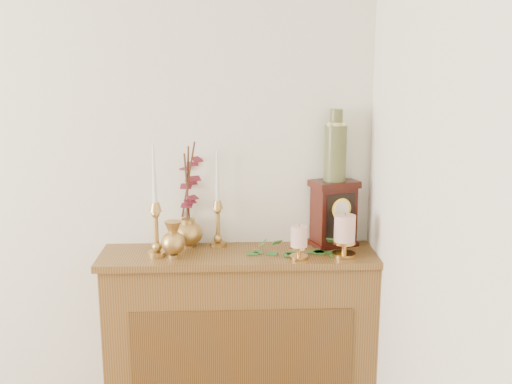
{
  "coord_description": "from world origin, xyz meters",
  "views": [
    {
      "loc": [
        1.36,
        -0.44,
        1.76
      ],
      "look_at": [
        1.47,
        2.05,
        1.21
      ],
      "focal_mm": 42.0,
      "sensor_mm": 36.0,
      "label": 1
    }
  ],
  "objects_px": {
    "bud_vase": "(173,240)",
    "mantel_clock": "(334,214)",
    "ceramic_vase": "(335,149)",
    "candlestick_center": "(218,216)",
    "ginger_jar": "(190,198)",
    "candlestick_left": "(156,220)"
  },
  "relations": [
    {
      "from": "bud_vase",
      "to": "mantel_clock",
      "type": "height_order",
      "value": "mantel_clock"
    },
    {
      "from": "mantel_clock",
      "to": "ceramic_vase",
      "type": "relative_size",
      "value": 0.94
    },
    {
      "from": "ceramic_vase",
      "to": "candlestick_center",
      "type": "bearing_deg",
      "value": -179.72
    },
    {
      "from": "mantel_clock",
      "to": "ginger_jar",
      "type": "bearing_deg",
      "value": 157.17
    },
    {
      "from": "bud_vase",
      "to": "ceramic_vase",
      "type": "bearing_deg",
      "value": 12.88
    },
    {
      "from": "candlestick_left",
      "to": "ginger_jar",
      "type": "relative_size",
      "value": 1.0
    },
    {
      "from": "candlestick_center",
      "to": "mantel_clock",
      "type": "bearing_deg",
      "value": 0.0
    },
    {
      "from": "ginger_jar",
      "to": "ceramic_vase",
      "type": "xyz_separation_m",
      "value": [
        0.65,
        -0.03,
        0.23
      ]
    },
    {
      "from": "candlestick_left",
      "to": "ginger_jar",
      "type": "distance_m",
      "value": 0.22
    },
    {
      "from": "candlestick_center",
      "to": "ceramic_vase",
      "type": "xyz_separation_m",
      "value": [
        0.53,
        0.0,
        0.3
      ]
    },
    {
      "from": "ginger_jar",
      "to": "ceramic_vase",
      "type": "bearing_deg",
      "value": -2.82
    },
    {
      "from": "ginger_jar",
      "to": "ceramic_vase",
      "type": "relative_size",
      "value": 1.52
    },
    {
      "from": "candlestick_left",
      "to": "mantel_clock",
      "type": "relative_size",
      "value": 1.62
    },
    {
      "from": "bud_vase",
      "to": "ceramic_vase",
      "type": "height_order",
      "value": "ceramic_vase"
    },
    {
      "from": "ginger_jar",
      "to": "mantel_clock",
      "type": "height_order",
      "value": "ginger_jar"
    },
    {
      "from": "candlestick_left",
      "to": "mantel_clock",
      "type": "height_order",
      "value": "candlestick_left"
    },
    {
      "from": "candlestick_center",
      "to": "mantel_clock",
      "type": "distance_m",
      "value": 0.53
    },
    {
      "from": "candlestick_left",
      "to": "mantel_clock",
      "type": "distance_m",
      "value": 0.8
    },
    {
      "from": "candlestick_left",
      "to": "candlestick_center",
      "type": "distance_m",
      "value": 0.29
    },
    {
      "from": "candlestick_center",
      "to": "ceramic_vase",
      "type": "relative_size",
      "value": 1.37
    },
    {
      "from": "candlestick_center",
      "to": "bud_vase",
      "type": "height_order",
      "value": "candlestick_center"
    },
    {
      "from": "candlestick_center",
      "to": "mantel_clock",
      "type": "height_order",
      "value": "candlestick_center"
    }
  ]
}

